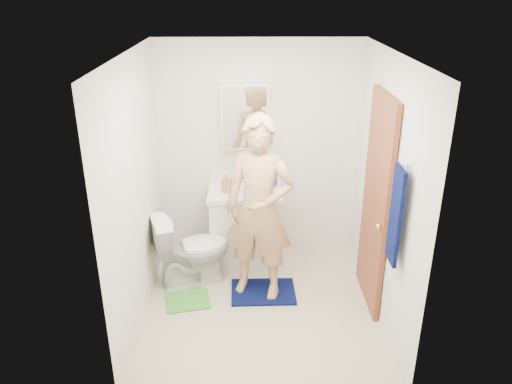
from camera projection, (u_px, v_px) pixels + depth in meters
floor at (261, 307)px, 4.87m from camera, size 2.20×2.40×0.02m
ceiling at (262, 52)px, 3.91m from camera, size 2.20×2.40×0.02m
wall_back at (259, 150)px, 5.50m from camera, size 2.20×0.02×2.40m
wall_front at (265, 267)px, 3.28m from camera, size 2.20×0.02×2.40m
wall_left at (135, 194)px, 4.37m from camera, size 0.02×2.40×2.40m
wall_right at (387, 193)px, 4.40m from camera, size 0.02×2.40×2.40m
vanity_cabinet at (245, 227)px, 5.54m from camera, size 0.75×0.55×0.80m
countertop at (245, 192)px, 5.38m from camera, size 0.79×0.59×0.05m
sink_basin at (245, 190)px, 5.37m from camera, size 0.40×0.40×0.03m
faucet at (245, 178)px, 5.51m from camera, size 0.03×0.03×0.12m
medicine_cabinet at (245, 116)px, 5.28m from camera, size 0.50×0.12×0.70m
mirror_panel at (245, 118)px, 5.22m from camera, size 0.46×0.01×0.66m
door at (376, 204)px, 4.61m from camera, size 0.05×0.80×2.05m
door_knob at (379, 227)px, 4.34m from camera, size 0.07×0.07×0.07m
towel at (396, 216)px, 3.86m from camera, size 0.03×0.24×0.80m
towel_hook at (407, 165)px, 3.69m from camera, size 0.06×0.02×0.02m
toilet at (192, 249)px, 5.11m from camera, size 0.86×0.67×0.78m
bath_mat at (263, 292)px, 5.07m from camera, size 0.65×0.47×0.02m
green_rug at (188, 300)px, 4.93m from camera, size 0.49×0.44×0.02m
soap_dispenser at (227, 183)px, 5.28m from camera, size 0.12×0.12×0.20m
toothbrush_cup at (273, 182)px, 5.45m from camera, size 0.13×0.13×0.09m
man at (259, 209)px, 4.71m from camera, size 0.77×0.62×1.83m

